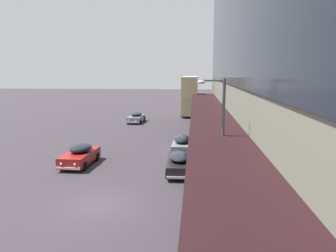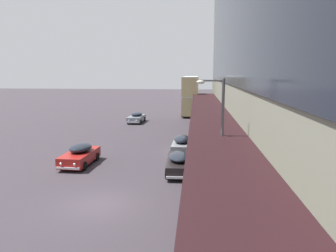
# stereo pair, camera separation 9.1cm
# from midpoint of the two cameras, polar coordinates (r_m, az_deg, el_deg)

# --- Properties ---
(ground) EXTENTS (240.00, 240.00, 0.00)m
(ground) POSITION_cam_midpoint_polar(r_m,az_deg,el_deg) (18.57, -11.91, -13.22)
(ground) COLOR #3A333A
(sidewalk_kerb) EXTENTS (10.00, 180.00, 0.15)m
(sidewalk_kerb) POSITION_cam_midpoint_polar(r_m,az_deg,el_deg) (18.76, 23.34, -13.32)
(sidewalk_kerb) COLOR gray
(sidewalk_kerb) RESTS_ON ground
(transit_bus_kerbside_front) EXTENTS (2.87, 10.90, 6.34)m
(transit_bus_kerbside_front) POSITION_cam_midpoint_polar(r_m,az_deg,el_deg) (55.09, 4.03, 5.55)
(transit_bus_kerbside_front) COLOR tan
(transit_bus_kerbside_front) RESTS_ON ground
(sedan_second_near) EXTENTS (2.10, 4.75, 1.46)m
(sedan_second_near) POSITION_cam_midpoint_polar(r_m,az_deg,el_deg) (46.61, -5.45, 1.52)
(sedan_second_near) COLOR slate
(sedan_second_near) RESTS_ON ground
(sedan_second_mid) EXTENTS (2.12, 4.64, 1.62)m
(sedan_second_mid) POSITION_cam_midpoint_polar(r_m,az_deg,el_deg) (26.19, -14.98, -4.82)
(sedan_second_mid) COLOR #A81F1A
(sedan_second_mid) RESTS_ON ground
(sedan_oncoming_rear) EXTENTS (2.01, 4.89, 1.48)m
(sedan_oncoming_rear) POSITION_cam_midpoint_polar(r_m,az_deg,el_deg) (23.39, 2.16, -6.33)
(sedan_oncoming_rear) COLOR black
(sedan_oncoming_rear) RESTS_ON ground
(sedan_oncoming_front) EXTENTS (1.87, 4.84, 1.52)m
(sedan_oncoming_front) POSITION_cam_midpoint_polar(r_m,az_deg,el_deg) (29.32, 2.57, -3.08)
(sedan_oncoming_front) COLOR gray
(sedan_oncoming_front) RESTS_ON ground
(pedestrian_at_kerb) EXTENTS (0.33, 0.62, 1.86)m
(pedestrian_at_kerb) POSITION_cam_midpoint_polar(r_m,az_deg,el_deg) (26.31, 9.93, -3.70)
(pedestrian_at_kerb) COLOR black
(pedestrian_at_kerb) RESTS_ON sidewalk_kerb
(street_lamp) EXTENTS (1.50, 0.28, 6.58)m
(street_lamp) POSITION_cam_midpoint_polar(r_m,az_deg,el_deg) (17.73, 9.01, -0.71)
(street_lamp) COLOR #4C4C51
(street_lamp) RESTS_ON sidewalk_kerb
(fire_hydrant) EXTENTS (0.20, 0.40, 0.70)m
(fire_hydrant) POSITION_cam_midpoint_polar(r_m,az_deg,el_deg) (34.39, 7.66, -1.73)
(fire_hydrant) COLOR red
(fire_hydrant) RESTS_ON sidewalk_kerb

